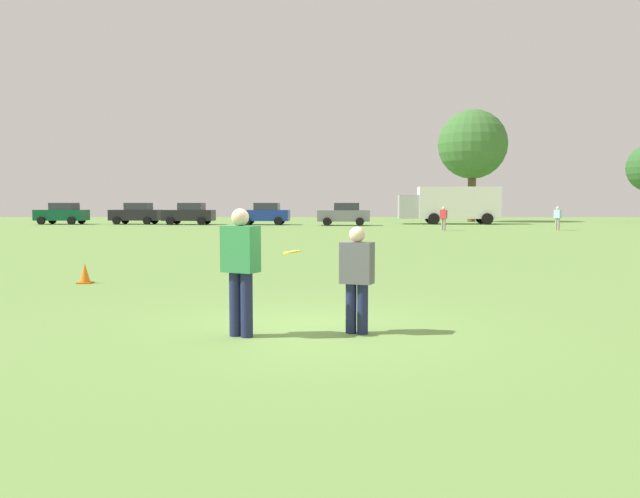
{
  "coord_description": "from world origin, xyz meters",
  "views": [
    {
      "loc": [
        0.2,
        -9.67,
        1.91
      ],
      "look_at": [
        0.11,
        1.26,
        1.12
      ],
      "focal_mm": 36.41,
      "sensor_mm": 36.0,
      "label": 1
    }
  ],
  "objects": [
    {
      "name": "frisbee",
      "position": [
        -0.28,
        -0.56,
        1.2
      ],
      "size": [
        0.27,
        0.27,
        0.07
      ],
      "color": "yellow"
    },
    {
      "name": "player_thrower",
      "position": [
        -1.0,
        -0.57,
        1.03
      ],
      "size": [
        0.58,
        0.48,
        1.82
      ],
      "color": "#1E234C",
      "rests_on": "ground"
    },
    {
      "name": "parked_car_mid_left",
      "position": [
        -15.89,
        45.43,
        0.92
      ],
      "size": [
        4.29,
        2.39,
        1.82
      ],
      "color": "black",
      "rests_on": "ground"
    },
    {
      "name": "bystander_sideline_watcher",
      "position": [
        15.75,
        33.82,
        0.91
      ],
      "size": [
        0.48,
        0.5,
        1.6
      ],
      "color": "gray",
      "rests_on": "ground"
    },
    {
      "name": "tree_center_elm",
      "position": [
        14.22,
        52.65,
        7.33
      ],
      "size": [
        6.56,
        6.56,
        10.66
      ],
      "color": "brown",
      "rests_on": "ground"
    },
    {
      "name": "ground_plane",
      "position": [
        0.0,
        0.0,
        0.0
      ],
      "size": [
        141.67,
        141.67,
        0.0
      ],
      "primitive_type": "plane",
      "color": "#6B9347"
    },
    {
      "name": "parked_car_near_right",
      "position": [
        1.75,
        42.76,
        0.92
      ],
      "size": [
        4.29,
        2.39,
        1.82
      ],
      "color": "slate",
      "rests_on": "ground"
    },
    {
      "name": "bystander_far_jogger",
      "position": [
        8.03,
        33.28,
        0.9
      ],
      "size": [
        0.5,
        0.45,
        1.59
      ],
      "color": "gray",
      "rests_on": "ground"
    },
    {
      "name": "parked_car_center",
      "position": [
        -11.17,
        44.49,
        0.92
      ],
      "size": [
        4.29,
        2.39,
        1.82
      ],
      "color": "black",
      "rests_on": "ground"
    },
    {
      "name": "box_truck",
      "position": [
        10.97,
        46.05,
        1.75
      ],
      "size": [
        8.62,
        3.31,
        3.18
      ],
      "color": "white",
      "rests_on": "ground"
    },
    {
      "name": "parked_car_near_left",
      "position": [
        -22.16,
        45.24,
        0.92
      ],
      "size": [
        4.29,
        2.39,
        1.82
      ],
      "color": "#0C4C2D",
      "rests_on": "ground"
    },
    {
      "name": "parked_car_mid_right",
      "position": [
        -4.84,
        44.2,
        0.92
      ],
      "size": [
        4.29,
        2.39,
        1.82
      ],
      "color": "navy",
      "rests_on": "ground"
    },
    {
      "name": "player_defender",
      "position": [
        0.66,
        -0.35,
        0.87
      ],
      "size": [
        0.52,
        0.41,
        1.56
      ],
      "color": "#1E234C",
      "rests_on": "ground"
    },
    {
      "name": "traffic_cone",
      "position": [
        -5.45,
        5.42,
        0.23
      ],
      "size": [
        0.32,
        0.32,
        0.48
      ],
      "color": "#D8590C",
      "rests_on": "ground"
    }
  ]
}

